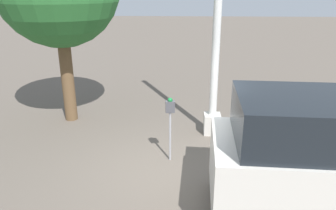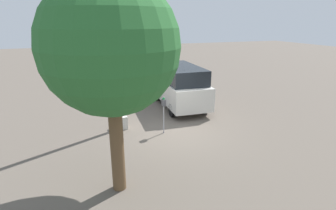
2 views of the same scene
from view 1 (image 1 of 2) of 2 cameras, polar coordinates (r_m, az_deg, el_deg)
name	(u,v)px [view 1 (image 1 of 2)]	position (r m, az deg, el deg)	size (l,w,h in m)	color
ground_plane	(168,171)	(7.26, 0.02, -11.44)	(80.00, 80.00, 0.00)	#60564C
parking_meter_near	(170,115)	(7.22, 0.37, -1.73)	(0.21, 0.14, 1.52)	#9E9EA3
lamp_post	(217,33)	(8.33, 8.45, 12.29)	(0.44, 0.44, 6.89)	beige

